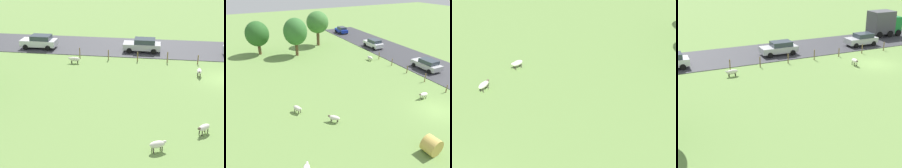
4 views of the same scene
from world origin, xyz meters
TOP-DOWN VIEW (x-y plane):
  - ground_plane at (0.00, 0.00)m, footprint 160.00×160.00m
  - road_strip at (9.19, 0.00)m, footprint 8.00×80.00m
  - sheep_0 at (2.54, 15.66)m, footprint 0.55×1.32m
  - sheep_1 at (0.56, 2.50)m, footprint 1.19×0.52m
  - fence_post_0 at (4.17, -4.27)m, footprint 0.12×0.12m
  - fence_post_1 at (4.17, -0.99)m, footprint 0.12×0.12m
  - fence_post_2 at (4.17, 2.30)m, footprint 0.12×0.12m
  - fence_post_3 at (4.17, 5.58)m, footprint 0.12×0.12m
  - fence_post_4 at (4.17, 8.86)m, footprint 0.12×0.12m
  - fence_post_5 at (4.17, 12.15)m, footprint 0.12×0.12m
  - fence_post_6 at (4.17, 15.43)m, footprint 0.12×0.12m
  - truck_0 at (10.70, -9.19)m, footprint 2.74×4.66m
  - car_1 at (7.65, 8.52)m, footprint 2.15×4.44m
  - car_2 at (7.28, -3.07)m, footprint 2.08×4.23m

SIDE VIEW (x-z plane):
  - ground_plane at x=0.00m, z-range 0.00..0.00m
  - road_strip at x=9.19m, z-range 0.00..0.06m
  - sheep_0 at x=2.54m, z-range 0.12..0.83m
  - fence_post_2 at x=4.17m, z-range 0.00..1.01m
  - sheep_1 at x=0.56m, z-range 0.15..0.91m
  - fence_post_4 at x=4.17m, z-range 0.00..1.09m
  - fence_post_0 at x=4.17m, z-range 0.00..1.11m
  - fence_post_5 at x=4.17m, z-range 0.00..1.16m
  - fence_post_1 at x=4.17m, z-range 0.00..1.18m
  - fence_post_3 at x=4.17m, z-range 0.00..1.20m
  - fence_post_6 at x=4.17m, z-range 0.00..1.26m
  - car_1 at x=7.65m, z-range 0.09..1.68m
  - car_2 at x=7.28m, z-range 0.09..1.70m
  - truck_0 at x=10.70m, z-range 0.14..3.80m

